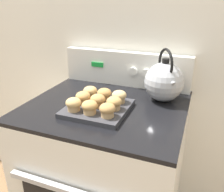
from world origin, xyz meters
The scene contains 14 objects.
wall_back centered at (0.00, 0.69, 1.20)m, with size 8.00×0.05×2.40m.
stove_range centered at (0.00, 0.34, 0.45)m, with size 0.74×0.68×0.89m.
control_panel centered at (0.00, 0.64, 0.99)m, with size 0.73×0.07×0.19m.
muffin_pan centered at (-0.01, 0.27, 0.90)m, with size 0.27×0.27×0.02m.
muffin_r0_c0 centered at (-0.09, 0.19, 0.95)m, with size 0.07×0.07×0.06m.
muffin_r0_c1 centered at (-0.01, 0.19, 0.95)m, with size 0.07×0.07×0.06m.
muffin_r0_c2 centered at (0.07, 0.19, 0.95)m, with size 0.07×0.07×0.06m.
muffin_r1_c0 centered at (-0.08, 0.27, 0.95)m, with size 0.07×0.07×0.06m.
muffin_r1_c1 centered at (-0.01, 0.27, 0.95)m, with size 0.07×0.07×0.06m.
muffin_r1_c2 centered at (0.07, 0.27, 0.95)m, with size 0.07×0.07×0.06m.
muffin_r2_c0 centered at (-0.08, 0.34, 0.95)m, with size 0.07×0.07×0.06m.
muffin_r2_c1 centered at (-0.01, 0.34, 0.95)m, with size 0.07×0.07×0.06m.
muffin_r2_c2 centered at (0.07, 0.34, 0.95)m, with size 0.07×0.07×0.06m.
tea_kettle centered at (0.24, 0.49, 0.99)m, with size 0.19×0.21×0.26m.
Camera 1 is at (0.40, -0.60, 1.37)m, focal length 38.00 mm.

